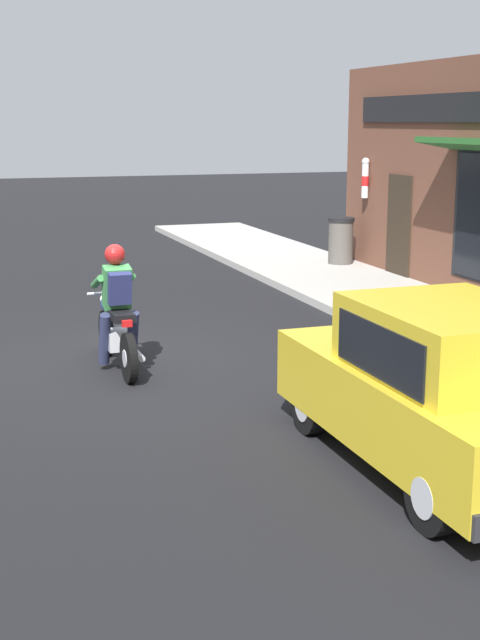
# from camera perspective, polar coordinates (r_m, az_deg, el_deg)

# --- Properties ---
(ground_plane) EXTENTS (80.00, 80.00, 0.00)m
(ground_plane) POSITION_cam_1_polar(r_m,az_deg,el_deg) (11.94, -7.07, -2.65)
(ground_plane) COLOR black
(sidewalk_curb) EXTENTS (2.60, 22.00, 0.14)m
(sidewalk_curb) POSITION_cam_1_polar(r_m,az_deg,el_deg) (16.37, 8.17, 1.74)
(sidewalk_curb) COLOR #ADAAA3
(sidewalk_curb) RESTS_ON ground
(motorcycle_with_rider) EXTENTS (0.56, 2.02, 1.62)m
(motorcycle_with_rider) POSITION_cam_1_polar(r_m,az_deg,el_deg) (11.47, -7.90, 0.17)
(motorcycle_with_rider) COLOR black
(motorcycle_with_rider) RESTS_ON ground
(car_hatchback) EXTENTS (1.65, 3.78, 1.57)m
(car_hatchback) POSITION_cam_1_polar(r_m,az_deg,el_deg) (8.25, 12.65, -4.33)
(car_hatchback) COLOR black
(car_hatchback) RESTS_ON ground
(trash_bin) EXTENTS (0.56, 0.56, 0.98)m
(trash_bin) POSITION_cam_1_polar(r_m,az_deg,el_deg) (19.17, 6.47, 5.09)
(trash_bin) COLOR #514C47
(trash_bin) RESTS_ON sidewalk_curb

